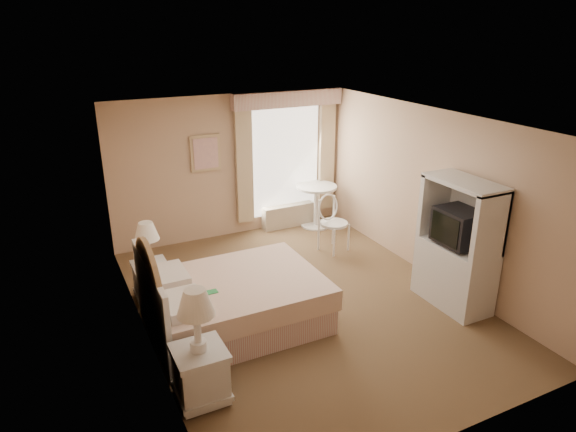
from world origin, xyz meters
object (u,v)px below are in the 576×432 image
nightstand_near (200,361)px  armoire (457,254)px  bed (228,302)px  cafe_chair (331,218)px  nightstand_far (150,271)px  round_table (316,199)px

nightstand_near → armoire: armoire is taller
nightstand_near → armoire: bearing=5.5°
bed → cafe_chair: (2.36, 1.46, 0.20)m
bed → cafe_chair: size_ratio=2.22×
nightstand_near → nightstand_far: bearing=90.0°
nightstand_near → cafe_chair: (3.08, 2.62, 0.08)m
nightstand_far → round_table: 3.64m
nightstand_near → nightstand_far: (-0.00, 2.27, -0.05)m
bed → cafe_chair: bed is taller
cafe_chair → armoire: (0.57, -2.27, 0.17)m
bed → cafe_chair: bearing=31.8°
nightstand_near → nightstand_far: nightstand_near is taller
cafe_chair → armoire: armoire is taller
nightstand_near → armoire: size_ratio=0.71×
round_table → armoire: bearing=-85.0°
nightstand_near → cafe_chair: 4.04m
nightstand_far → armoire: bearing=-27.7°
bed → nightstand_far: bearing=122.8°
cafe_chair → bed: bearing=-163.9°
armoire → bed: bearing=164.7°
bed → nightstand_far: size_ratio=1.89×
cafe_chair → armoire: 2.34m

